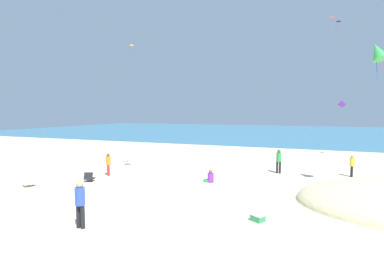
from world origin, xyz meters
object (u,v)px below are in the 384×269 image
at_px(beach_chair_far_left, 127,161).
at_px(cooler_box, 258,218).
at_px(person_5, 108,163).
at_px(kite_red, 333,17).
at_px(person_0, 352,164).
at_px(kite_purple, 342,104).
at_px(person_3, 279,160).
at_px(kite_black, 339,21).
at_px(person_2, 80,201).
at_px(kite_orange, 132,45).
at_px(kite_green, 378,52).
at_px(beach_chair_far_right, 29,182).
at_px(kite_magenta, 383,55).
at_px(beach_chair_near_camera, 89,177).
at_px(person_1, 210,178).

xyz_separation_m(beach_chair_far_left, cooler_box, (11.77, -8.52, -0.13)).
bearing_deg(person_5, kite_red, 151.89).
distance_m(person_0, kite_purple, 16.36).
xyz_separation_m(person_3, kite_black, (5.15, 17.20, 13.89)).
height_order(person_5, kite_purple, kite_purple).
relative_size(beach_chair_far_left, person_3, 0.48).
bearing_deg(person_2, kite_orange, -153.18).
relative_size(person_3, kite_green, 0.85).
xyz_separation_m(beach_chair_far_right, kite_green, (18.17, 5.79, 7.17)).
bearing_deg(kite_magenta, beach_chair_far_left, -154.85).
height_order(person_5, kite_orange, kite_orange).
relative_size(person_0, person_2, 0.83).
relative_size(beach_chair_far_left, kite_red, 1.05).
height_order(beach_chair_near_camera, cooler_box, beach_chair_near_camera).
distance_m(beach_chair_far_right, person_0, 20.19).
relative_size(beach_chair_far_left, kite_orange, 0.61).
bearing_deg(kite_black, kite_orange, -163.35).
xyz_separation_m(person_2, person_5, (-4.56, 7.53, -0.14)).
distance_m(person_2, kite_black, 34.62).
bearing_deg(beach_chair_near_camera, beach_chair_far_right, 111.74).
height_order(kite_orange, kite_green, kite_orange).
relative_size(person_1, person_3, 0.47).
height_order(beach_chair_far_right, person_2, person_2).
relative_size(kite_green, kite_red, 2.59).
relative_size(kite_orange, kite_green, 0.67).
bearing_deg(kite_black, kite_red, -97.13).
height_order(cooler_box, kite_magenta, kite_magenta).
bearing_deg(kite_black, person_1, -112.53).
xyz_separation_m(cooler_box, kite_red, (3.34, 11.27, 10.71)).
relative_size(beach_chair_far_left, person_1, 1.02).
height_order(person_2, person_5, person_2).
bearing_deg(cooler_box, person_0, 64.84).
relative_size(cooler_box, kite_purple, 0.37).
height_order(beach_chair_far_left, kite_red, kite_red).
relative_size(kite_magenta, kite_black, 1.07).
height_order(person_0, kite_red, kite_red).
xyz_separation_m(cooler_box, kite_magenta, (7.86, 17.74, 9.06)).
bearing_deg(kite_green, kite_red, 109.49).
height_order(kite_purple, kite_red, kite_red).
bearing_deg(cooler_box, kite_red, 73.51).
height_order(kite_purple, kite_green, kite_green).
bearing_deg(cooler_box, beach_chair_far_right, 177.66).
relative_size(person_3, kite_orange, 1.27).
bearing_deg(kite_black, person_3, -106.67).
bearing_deg(beach_chair_far_left, person_5, -40.29).
bearing_deg(person_0, kite_orange, 155.20).
height_order(beach_chair_far_left, person_1, person_1).
distance_m(beach_chair_far_left, beach_chair_near_camera, 5.92).
bearing_deg(beach_chair_far_left, cooler_box, -3.07).
bearing_deg(kite_red, cooler_box, -106.49).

